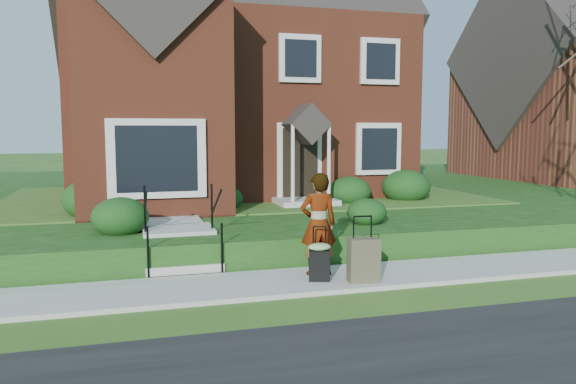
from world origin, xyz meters
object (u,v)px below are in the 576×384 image
object	(u,v)px
woman	(318,224)
front_steps	(181,242)
suitcase_olive	(364,260)
suitcase_black	(319,260)

from	to	relation	value
woman	front_steps	bearing A→B (deg)	-31.94
woman	suitcase_olive	xyz separation A→B (m)	(0.58, -0.68, -0.53)
front_steps	suitcase_olive	world-z (taller)	front_steps
front_steps	suitcase_black	bearing A→B (deg)	-43.44
woman	suitcase_black	size ratio (longest dim) A/B	1.93
suitcase_black	suitcase_olive	distance (m)	0.75
front_steps	suitcase_black	distance (m)	2.96
front_steps	suitcase_black	size ratio (longest dim) A/B	2.14
suitcase_black	suitcase_olive	bearing A→B (deg)	-2.84
woman	suitcase_olive	world-z (taller)	woman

